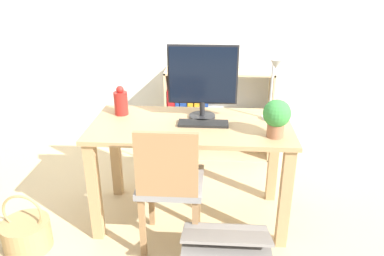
# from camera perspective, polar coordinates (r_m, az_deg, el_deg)

# --- Properties ---
(ground_plane) EXTENTS (10.00, 10.00, 0.00)m
(ground_plane) POSITION_cam_1_polar(r_m,az_deg,el_deg) (2.85, -0.13, -13.16)
(ground_plane) COLOR #CCB284
(wall_back) EXTENTS (8.00, 0.05, 2.60)m
(wall_back) POSITION_cam_1_polar(r_m,az_deg,el_deg) (3.50, 1.20, 16.81)
(wall_back) COLOR silver
(wall_back) RESTS_ON ground_plane
(desk) EXTENTS (1.33, 0.65, 0.74)m
(desk) POSITION_cam_1_polar(r_m,az_deg,el_deg) (2.54, -0.15, -2.32)
(desk) COLOR tan
(desk) RESTS_ON ground_plane
(monitor) EXTENTS (0.47, 0.18, 0.50)m
(monitor) POSITION_cam_1_polar(r_m,az_deg,el_deg) (2.50, 1.63, 7.64)
(monitor) COLOR #232326
(monitor) RESTS_ON desk
(keyboard) EXTENTS (0.33, 0.12, 0.02)m
(keyboard) POSITION_cam_1_polar(r_m,az_deg,el_deg) (2.47, 1.73, 0.69)
(keyboard) COLOR black
(keyboard) RESTS_ON desk
(vase) EXTENTS (0.10, 0.10, 0.21)m
(vase) POSITION_cam_1_polar(r_m,az_deg,el_deg) (2.66, -10.79, 3.90)
(vase) COLOR #B2231E
(vase) RESTS_ON desk
(desk_lamp) EXTENTS (0.10, 0.19, 0.44)m
(desk_lamp) POSITION_cam_1_polar(r_m,az_deg,el_deg) (2.48, 12.26, 6.60)
(desk_lamp) COLOR #B7B7BC
(desk_lamp) RESTS_ON desk
(potted_plant) EXTENTS (0.17, 0.17, 0.24)m
(potted_plant) POSITION_cam_1_polar(r_m,az_deg,el_deg) (2.30, 12.78, 1.78)
(potted_plant) COLOR #9E6647
(potted_plant) RESTS_ON desk
(chair) EXTENTS (0.40, 0.40, 0.87)m
(chair) POSITION_cam_1_polar(r_m,az_deg,el_deg) (2.31, -3.42, -8.28)
(chair) COLOR gray
(chair) RESTS_ON ground_plane
(bookshelf) EXTENTS (0.98, 0.28, 0.84)m
(bookshelf) POSITION_cam_1_polar(r_m,az_deg,el_deg) (3.53, 1.08, 2.44)
(bookshelf) COLOR #D8BC8C
(bookshelf) RESTS_ON ground_plane
(basket) EXTENTS (0.30, 0.30, 0.40)m
(basket) POSITION_cam_1_polar(r_m,az_deg,el_deg) (2.73, -23.88, -14.49)
(basket) COLOR tan
(basket) RESTS_ON ground_plane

